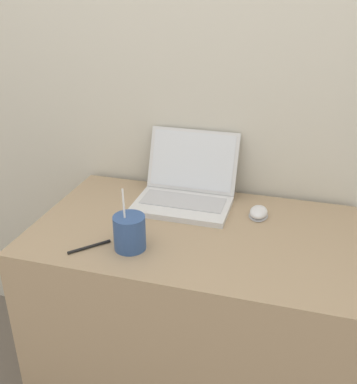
# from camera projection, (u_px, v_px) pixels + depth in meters

# --- Properties ---
(wall_back) EXTENTS (7.00, 0.04, 2.50)m
(wall_back) POSITION_uv_depth(u_px,v_px,m) (221.00, 59.00, 1.55)
(wall_back) COLOR silver
(wall_back) RESTS_ON ground_plane
(desk) EXTENTS (1.04, 0.62, 0.77)m
(desk) POSITION_uv_depth(u_px,v_px,m) (192.00, 321.00, 1.62)
(desk) COLOR tan
(desk) RESTS_ON ground_plane
(laptop) EXTENTS (0.33, 0.30, 0.23)m
(laptop) POSITION_uv_depth(u_px,v_px,m) (186.00, 188.00, 1.61)
(laptop) COLOR silver
(laptop) RESTS_ON desk
(drink_cup) EXTENTS (0.10, 0.10, 0.19)m
(drink_cup) POSITION_uv_depth(u_px,v_px,m) (130.00, 232.00, 1.33)
(drink_cup) COLOR #33518C
(drink_cup) RESTS_ON desk
(computer_mouse) EXTENTS (0.06, 0.09, 0.03)m
(computer_mouse) POSITION_uv_depth(u_px,v_px,m) (259.00, 213.00, 1.53)
(computer_mouse) COLOR #B2B2B7
(computer_mouse) RESTS_ON desk
(pen) EXTENTS (0.10, 0.10, 0.01)m
(pen) POSITION_uv_depth(u_px,v_px,m) (89.00, 247.00, 1.35)
(pen) COLOR black
(pen) RESTS_ON desk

